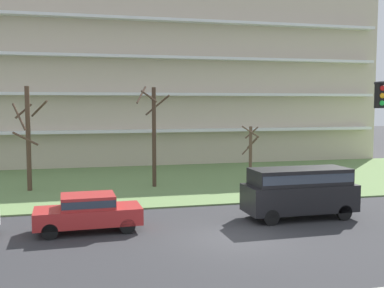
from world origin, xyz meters
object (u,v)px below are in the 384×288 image
(sedan_red_near_left, at_px, (88,211))
(van_black_center_left, at_px, (299,189))
(tree_left, at_px, (153,132))
(tree_center, at_px, (251,151))
(tree_far_left, at_px, (28,136))

(sedan_red_near_left, bearing_deg, van_black_center_left, 178.05)
(tree_left, distance_m, sedan_red_near_left, 10.78)
(tree_left, height_order, sedan_red_near_left, tree_left)
(sedan_red_near_left, xyz_separation_m, van_black_center_left, (9.68, -0.00, 0.52))
(tree_center, bearing_deg, tree_far_left, 179.58)
(tree_far_left, bearing_deg, sedan_red_near_left, -71.52)
(tree_center, xyz_separation_m, sedan_red_near_left, (-10.94, -9.78, -1.28))
(tree_center, xyz_separation_m, van_black_center_left, (-1.27, -9.78, -0.75))
(tree_far_left, height_order, van_black_center_left, tree_far_left)
(sedan_red_near_left, bearing_deg, tree_left, -116.16)
(tree_far_left, bearing_deg, tree_center, -0.42)
(tree_far_left, xyz_separation_m, tree_center, (14.25, -0.10, -1.28))
(tree_center, distance_m, van_black_center_left, 9.89)
(van_black_center_left, bearing_deg, tree_left, -61.56)
(tree_left, relative_size, tree_center, 1.66)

